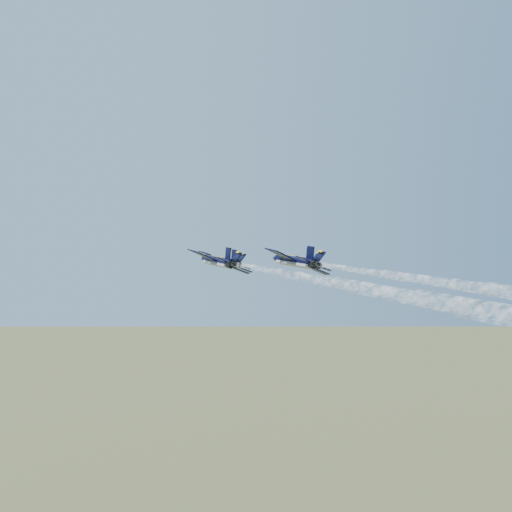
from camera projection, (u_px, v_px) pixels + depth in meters
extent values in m
cylinder|color=black|center=(225.00, 261.00, 131.96)|extent=(4.53, 12.65, 2.07)
cone|color=black|center=(211.00, 262.00, 138.68)|extent=(2.52, 2.81, 2.07)
ellipsoid|color=black|center=(220.00, 259.00, 134.93)|extent=(1.57, 2.44, 1.05)
cube|color=gray|center=(224.00, 264.00, 131.86)|extent=(3.69, 11.27, 0.90)
cube|color=black|center=(213.00, 256.00, 129.98)|extent=(5.97, 5.17, 2.12)
cube|color=#E5BB0C|center=(210.00, 256.00, 131.44)|extent=(4.53, 2.76, 2.10)
cube|color=black|center=(239.00, 267.00, 132.56)|extent=(5.46, 3.57, 2.12)
cube|color=#E5BB0C|center=(236.00, 267.00, 134.02)|extent=(5.02, 0.89, 2.10)
cube|color=black|center=(228.00, 258.00, 125.80)|extent=(2.78, 2.55, 1.00)
cube|color=black|center=(245.00, 265.00, 127.40)|extent=(2.57, 1.90, 1.00)
cube|color=black|center=(234.00, 254.00, 127.09)|extent=(0.69, 2.09, 2.45)
cube|color=black|center=(241.00, 257.00, 127.74)|extent=(2.04, 2.36, 2.00)
cylinder|color=black|center=(236.00, 261.00, 125.82)|extent=(1.54, 1.38, 1.34)
cylinder|color=black|center=(240.00, 263.00, 126.16)|extent=(1.54, 1.38, 1.34)
cylinder|color=black|center=(218.00, 261.00, 115.30)|extent=(4.53, 12.65, 2.07)
cone|color=black|center=(203.00, 261.00, 122.02)|extent=(2.52, 2.81, 2.07)
ellipsoid|color=black|center=(212.00, 259.00, 118.26)|extent=(1.57, 2.44, 1.05)
cube|color=gray|center=(217.00, 264.00, 115.19)|extent=(3.69, 11.27, 0.90)
cube|color=black|center=(204.00, 255.00, 113.31)|extent=(5.97, 5.17, 2.12)
cube|color=#E5BB0C|center=(201.00, 255.00, 114.77)|extent=(4.53, 2.76, 2.10)
cube|color=black|center=(235.00, 268.00, 115.89)|extent=(5.46, 3.57, 2.12)
cube|color=#E5BB0C|center=(231.00, 268.00, 117.35)|extent=(5.02, 0.89, 2.10)
cube|color=black|center=(221.00, 257.00, 109.14)|extent=(2.78, 2.55, 1.00)
cube|color=black|center=(241.00, 265.00, 110.73)|extent=(2.57, 1.90, 1.00)
cube|color=black|center=(228.00, 252.00, 110.42)|extent=(0.69, 2.09, 2.45)
cube|color=black|center=(236.00, 256.00, 111.07)|extent=(2.04, 2.36, 2.00)
cylinder|color=black|center=(230.00, 261.00, 109.15)|extent=(1.54, 1.38, 1.34)
cylinder|color=black|center=(235.00, 263.00, 109.49)|extent=(1.54, 1.38, 1.34)
cylinder|color=black|center=(297.00, 261.00, 122.65)|extent=(4.53, 12.65, 2.07)
cone|color=black|center=(278.00, 261.00, 129.37)|extent=(2.52, 2.81, 2.07)
ellipsoid|color=black|center=(289.00, 259.00, 125.62)|extent=(1.57, 2.44, 1.05)
cube|color=gray|center=(296.00, 264.00, 122.55)|extent=(3.69, 11.27, 0.90)
cube|color=black|center=(285.00, 256.00, 120.67)|extent=(5.97, 5.17, 2.12)
cube|color=#E5BB0C|center=(281.00, 255.00, 122.13)|extent=(4.53, 2.76, 2.10)
cube|color=black|center=(312.00, 268.00, 123.25)|extent=(5.46, 3.57, 2.12)
cube|color=#E5BB0C|center=(308.00, 267.00, 124.71)|extent=(5.02, 0.89, 2.10)
cube|color=black|center=(304.00, 257.00, 116.49)|extent=(2.78, 2.55, 1.00)
cube|color=black|center=(321.00, 265.00, 118.09)|extent=(2.57, 1.90, 1.00)
cube|color=black|center=(309.00, 253.00, 117.78)|extent=(0.69, 2.09, 2.45)
cube|color=black|center=(316.00, 256.00, 118.42)|extent=(2.04, 2.36, 2.00)
cylinder|color=black|center=(312.00, 261.00, 116.51)|extent=(1.54, 1.38, 1.34)
cylinder|color=black|center=(316.00, 263.00, 116.85)|extent=(1.54, 1.38, 1.34)
cylinder|color=black|center=(296.00, 261.00, 106.72)|extent=(4.53, 12.65, 2.07)
cone|color=black|center=(275.00, 261.00, 113.44)|extent=(2.52, 2.81, 2.07)
ellipsoid|color=black|center=(287.00, 258.00, 109.69)|extent=(1.57, 2.44, 1.05)
cube|color=gray|center=(294.00, 265.00, 106.62)|extent=(3.69, 11.27, 0.90)
cube|color=black|center=(282.00, 255.00, 104.74)|extent=(5.97, 5.17, 2.12)
cube|color=#E5BB0C|center=(277.00, 254.00, 106.20)|extent=(4.53, 2.76, 2.10)
cube|color=black|center=(313.00, 268.00, 107.32)|extent=(5.46, 3.57, 2.12)
cube|color=#E5BB0C|center=(308.00, 268.00, 108.78)|extent=(5.02, 0.89, 2.10)
cube|color=black|center=(304.00, 256.00, 100.56)|extent=(2.78, 2.55, 1.00)
cube|color=black|center=(324.00, 265.00, 102.16)|extent=(2.57, 1.90, 1.00)
cube|color=black|center=(310.00, 251.00, 101.85)|extent=(0.69, 2.09, 2.45)
cube|color=black|center=(318.00, 255.00, 102.49)|extent=(2.04, 2.36, 2.00)
cylinder|color=black|center=(314.00, 261.00, 100.58)|extent=(1.54, 1.38, 1.34)
cylinder|color=black|center=(318.00, 263.00, 100.92)|extent=(1.54, 1.38, 1.34)
cylinder|color=white|center=(259.00, 261.00, 117.61)|extent=(4.95, 19.14, 1.10)
cylinder|color=white|center=(310.00, 261.00, 101.21)|extent=(5.36, 19.23, 1.51)
cylinder|color=white|center=(380.00, 261.00, 84.81)|extent=(5.84, 19.32, 2.00)
cylinder|color=white|center=(484.00, 260.00, 68.41)|extent=(6.38, 19.44, 2.56)
cylinder|color=white|center=(257.00, 261.00, 100.94)|extent=(4.95, 19.14, 1.10)
cylinder|color=white|center=(317.00, 261.00, 84.54)|extent=(5.36, 19.23, 1.51)
cylinder|color=white|center=(406.00, 260.00, 68.14)|extent=(5.84, 19.32, 2.00)
cylinder|color=white|center=(343.00, 261.00, 108.30)|extent=(4.95, 19.14, 1.10)
cylinder|color=white|center=(414.00, 261.00, 91.90)|extent=(5.36, 19.23, 1.51)
cylinder|color=white|center=(350.00, 261.00, 92.37)|extent=(4.95, 19.14, 1.10)
cylinder|color=white|center=(437.00, 260.00, 75.97)|extent=(5.36, 19.23, 1.51)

